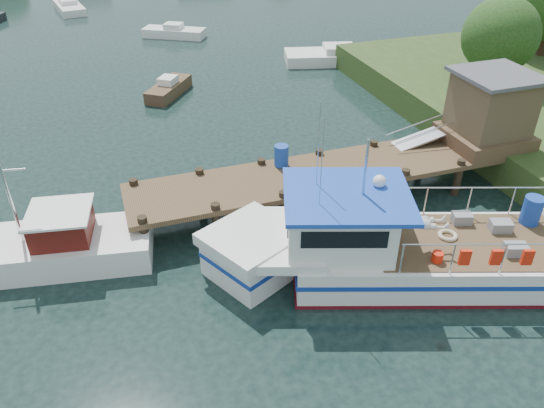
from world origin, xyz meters
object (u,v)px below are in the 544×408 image
object	(u,v)px
dock	(435,133)
lobster_boat	(382,248)
moored_c	(339,56)
moored_b	(174,32)
work_boat	(39,247)
moored_rowboat	(169,88)
moored_d	(69,7)

from	to	relation	value
dock	lobster_boat	world-z (taller)	lobster_boat
lobster_boat	moored_c	size ratio (longest dim) A/B	1.57
moored_b	work_boat	bearing A→B (deg)	-114.10
lobster_boat	moored_c	xyz separation A→B (m)	(8.01, 20.62, -0.64)
lobster_boat	work_boat	distance (m)	11.37
moored_b	lobster_boat	bearing A→B (deg)	-92.13
moored_rowboat	moored_c	distance (m)	12.17
work_boat	moored_b	size ratio (longest dim) A/B	1.63
lobster_boat	moored_b	world-z (taller)	lobster_boat
work_boat	lobster_boat	bearing A→B (deg)	-11.94
lobster_boat	moored_rowboat	world-z (taller)	lobster_boat
dock	moored_rowboat	xyz separation A→B (m)	(-8.79, 13.52, -1.84)
lobster_boat	work_boat	size ratio (longest dim) A/B	1.49
work_boat	moored_rowboat	distance (m)	15.60
lobster_boat	dock	bearing A→B (deg)	62.81
dock	moored_b	xyz separation A→B (m)	(-6.39, 25.55, -1.85)
moored_rowboat	moored_c	bearing A→B (deg)	-13.17
dock	moored_rowboat	bearing A→B (deg)	123.04
work_boat	moored_c	xyz separation A→B (m)	(18.58, 16.47, -0.24)
dock	lobster_boat	xyz separation A→B (m)	(-4.86, -4.75, -1.18)
lobster_boat	moored_b	xyz separation A→B (m)	(-1.53, 30.30, -0.67)
moored_b	moored_c	xyz separation A→B (m)	(9.54, -9.68, 0.03)
work_boat	moored_c	bearing A→B (deg)	51.04
moored_rowboat	moored_d	world-z (taller)	moored_rowboat
moored_d	moored_rowboat	bearing A→B (deg)	-57.02
lobster_boat	moored_d	bearing A→B (deg)	120.72
moored_c	lobster_boat	bearing A→B (deg)	-87.07
work_boat	moored_b	distance (m)	27.67
work_boat	moored_c	distance (m)	24.83
lobster_boat	moored_b	distance (m)	30.35
dock	moored_c	size ratio (longest dim) A/B	2.18
moored_b	moored_d	world-z (taller)	moored_b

